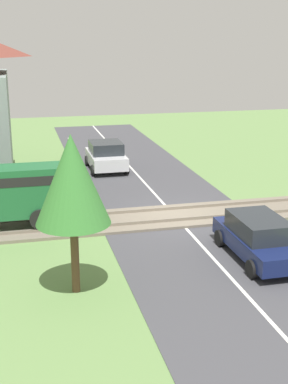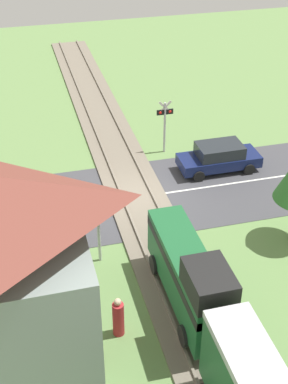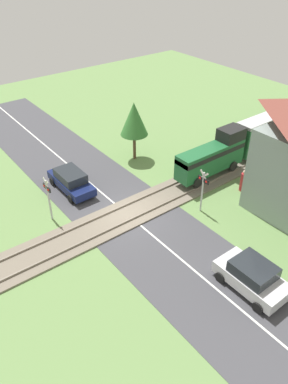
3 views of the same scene
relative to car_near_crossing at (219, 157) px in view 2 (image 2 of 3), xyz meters
The scene contains 7 objects.
ground_plane 5.00m from the car_near_crossing, 16.93° to the left, with size 60.00×60.00×0.00m, color #66894C.
road_surface 5.00m from the car_near_crossing, 16.93° to the left, with size 48.00×6.40×0.02m.
track_bed 4.99m from the car_near_crossing, 16.93° to the left, with size 2.80×48.00×0.24m.
car_near_crossing is the anchor object (origin of this frame).
crossing_signal_west_approach 3.59m from the car_near_crossing, 50.24° to the right, with size 0.90×0.18×3.02m.
crossing_signal_east_approach 9.20m from the car_near_crossing, 36.98° to the left, with size 0.90×0.18×3.02m.
pedestrian_by_station 12.02m from the car_near_crossing, 52.08° to the left, with size 0.40×0.40×1.63m.
Camera 2 is at (5.06, 20.72, 14.47)m, focal length 50.00 mm.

